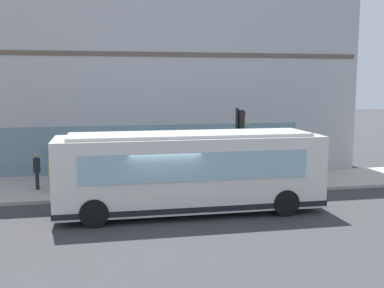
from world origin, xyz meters
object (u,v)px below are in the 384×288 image
at_px(traffic_light_near_corner, 240,132).
at_px(city_bus_nearside, 190,172).
at_px(fire_hydrant, 269,176).
at_px(newspaper_vending_box, 79,178).
at_px(pedestrian_near_hydrant, 52,171).
at_px(pedestrian_walking_along_curb, 37,169).

bearing_deg(traffic_light_near_corner, city_bus_nearside, 135.79).
relative_size(fire_hydrant, newspaper_vending_box, 0.82).
height_order(traffic_light_near_corner, newspaper_vending_box, traffic_light_near_corner).
distance_m(city_bus_nearside, pedestrian_near_hydrant, 6.60).
bearing_deg(fire_hydrant, city_bus_nearside, 127.91).
distance_m(fire_hydrant, pedestrian_walking_along_curb, 10.73).
distance_m(pedestrian_near_hydrant, pedestrian_walking_along_curb, 1.05).
distance_m(city_bus_nearside, traffic_light_near_corner, 4.25).
relative_size(traffic_light_near_corner, fire_hydrant, 4.95).
distance_m(city_bus_nearside, pedestrian_walking_along_curb, 7.63).
bearing_deg(fire_hydrant, newspaper_vending_box, 84.60).
bearing_deg(pedestrian_near_hydrant, city_bus_nearside, -124.08).
bearing_deg(pedestrian_walking_along_curb, newspaper_vending_box, -93.59).
relative_size(fire_hydrant, pedestrian_walking_along_curb, 0.46).
xyz_separation_m(fire_hydrant, pedestrian_walking_along_curb, (0.95, 10.67, 0.57)).
distance_m(traffic_light_near_corner, newspaper_vending_box, 7.62).
relative_size(city_bus_nearside, pedestrian_walking_along_curb, 6.18).
bearing_deg(city_bus_nearside, traffic_light_near_corner, -44.21).
bearing_deg(fire_hydrant, pedestrian_near_hydrant, 88.95).
distance_m(city_bus_nearside, newspaper_vending_box, 6.21).
distance_m(city_bus_nearside, fire_hydrant, 5.80).
distance_m(pedestrian_near_hydrant, newspaper_vending_box, 1.39).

